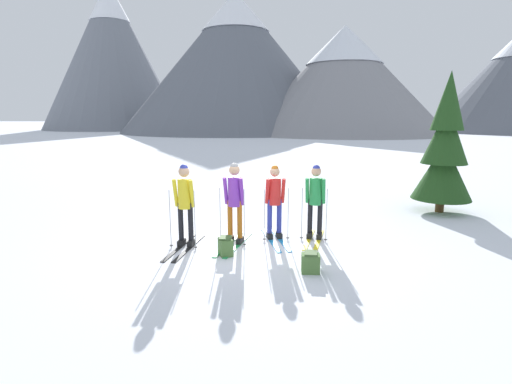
{
  "coord_description": "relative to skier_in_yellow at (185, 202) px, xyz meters",
  "views": [
    {
      "loc": [
        1.34,
        -8.18,
        2.74
      ],
      "look_at": [
        0.21,
        0.49,
        1.05
      ],
      "focal_mm": 27.51,
      "sensor_mm": 36.0,
      "label": 1
    }
  ],
  "objects": [
    {
      "name": "skier_in_green",
      "position": [
        2.73,
        0.9,
        -0.02
      ],
      "size": [
        0.61,
        1.58,
        1.7
      ],
      "color": "yellow",
      "rests_on": "ground"
    },
    {
      "name": "backpack_on_snow_beside",
      "position": [
        0.95,
        -0.42,
        -0.79
      ],
      "size": [
        0.36,
        0.39,
        0.38
      ],
      "color": "#4C7238",
      "rests_on": "ground"
    },
    {
      "name": "skier_in_red",
      "position": [
        1.82,
        0.8,
        -0.03
      ],
      "size": [
        0.83,
        1.75,
        1.68
      ],
      "color": "#1E84D1",
      "rests_on": "ground"
    },
    {
      "name": "skier_in_purple",
      "position": [
        1.0,
        0.33,
        0.01
      ],
      "size": [
        0.6,
        1.78,
        1.78
      ],
      "color": "green",
      "rests_on": "ground"
    },
    {
      "name": "mountain_ridge_distant",
      "position": [
        -4.42,
        64.89,
        10.65
      ],
      "size": [
        108.59,
        48.16,
        29.88
      ],
      "color": "slate",
      "rests_on": "ground"
    },
    {
      "name": "backpack_on_snow_front",
      "position": [
        2.63,
        -1.09,
        -0.79
      ],
      "size": [
        0.33,
        0.28,
        0.38
      ],
      "color": "#4C7238",
      "rests_on": "ground"
    },
    {
      "name": "skier_in_yellow",
      "position": [
        0.0,
        0.0,
        0.0
      ],
      "size": [
        0.61,
        1.81,
        1.77
      ],
      "color": "black",
      "rests_on": "ground"
    },
    {
      "name": "ground_plane",
      "position": [
        1.18,
        0.42,
        -0.97
      ],
      "size": [
        400.0,
        400.0,
        0.0
      ],
      "primitive_type": "plane",
      "color": "white"
    },
    {
      "name": "pine_tree_near",
      "position": [
        6.4,
        3.97,
        0.85
      ],
      "size": [
        1.65,
        1.65,
        3.99
      ],
      "color": "#51381E",
      "rests_on": "ground"
    }
  ]
}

